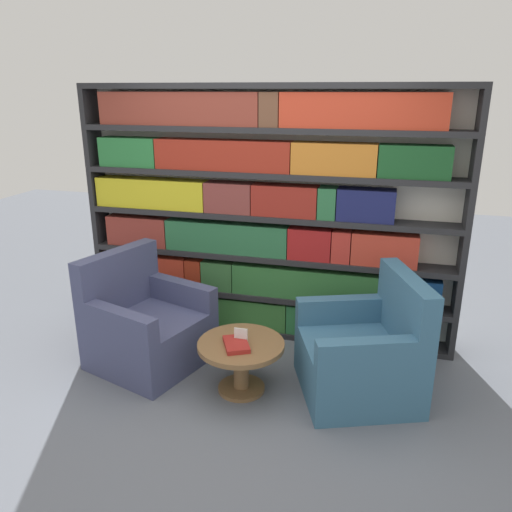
{
  "coord_description": "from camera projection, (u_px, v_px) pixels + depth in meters",
  "views": [
    {
      "loc": [
        1.05,
        -2.93,
        2.25
      ],
      "look_at": [
        0.06,
        0.77,
        0.97
      ],
      "focal_mm": 35.0,
      "sensor_mm": 36.0,
      "label": 1
    }
  ],
  "objects": [
    {
      "name": "coffee_table",
      "position": [
        241.0,
        356.0,
        3.85
      ],
      "size": [
        0.67,
        0.67,
        0.41
      ],
      "color": "brown",
      "rests_on": "ground_plane"
    },
    {
      "name": "bookshelf",
      "position": [
        261.0,
        216.0,
        4.57
      ],
      "size": [
        3.45,
        0.3,
        2.31
      ],
      "color": "silver",
      "rests_on": "ground_plane"
    },
    {
      "name": "armchair_left",
      "position": [
        146.0,
        327.0,
        4.26
      ],
      "size": [
        1.05,
        1.06,
        0.95
      ],
      "rotation": [
        0.0,
        0.0,
        1.26
      ],
      "color": "#42476B",
      "rests_on": "ground_plane"
    },
    {
      "name": "stray_book",
      "position": [
        236.0,
        344.0,
        3.75
      ],
      "size": [
        0.27,
        0.31,
        0.04
      ],
      "color": "maroon",
      "rests_on": "coffee_table"
    },
    {
      "name": "table_sign",
      "position": [
        241.0,
        337.0,
        3.79
      ],
      "size": [
        0.1,
        0.06,
        0.12
      ],
      "color": "black",
      "rests_on": "coffee_table"
    },
    {
      "name": "armchair_right",
      "position": [
        364.0,
        355.0,
        3.82
      ],
      "size": [
        1.07,
        1.08,
        0.95
      ],
      "rotation": [
        0.0,
        0.0,
        -1.21
      ],
      "color": "#386684",
      "rests_on": "ground_plane"
    },
    {
      "name": "ground_plane",
      "position": [
        221.0,
        412.0,
        3.66
      ],
      "size": [
        14.0,
        14.0,
        0.0
      ],
      "primitive_type": "plane",
      "color": "slate"
    }
  ]
}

